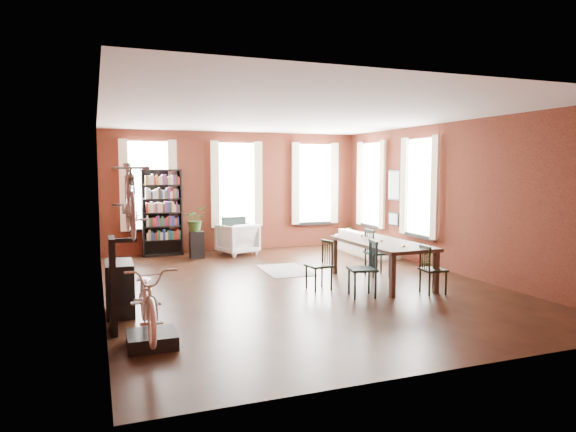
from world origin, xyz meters
name	(u,v)px	position (x,y,z in m)	size (l,w,h in m)	color
room	(298,173)	(0.25, 0.62, 2.14)	(9.00, 9.04, 3.22)	black
dining_table	(381,262)	(1.59, -0.42, 0.40)	(1.08, 2.37, 0.81)	#4E3B2F
dining_chair_a	(362,269)	(0.70, -1.27, 0.49)	(0.45, 0.45, 0.98)	#183335
dining_chair_b	(319,265)	(0.21, -0.52, 0.45)	(0.42, 0.42, 0.90)	black
dining_chair_c	(433,269)	(1.99, -1.52, 0.43)	(0.40, 0.40, 0.86)	black
dining_chair_d	(377,253)	(1.84, 0.15, 0.49)	(0.45, 0.45, 0.97)	#193936
bookshelf	(162,213)	(-2.00, 4.30, 1.10)	(1.00, 0.32, 2.20)	black
white_armchair	(237,237)	(-0.17, 3.77, 0.45)	(0.87, 0.81, 0.89)	silver
cream_sofa	(366,239)	(2.95, 2.60, 0.41)	(2.08, 0.61, 0.81)	beige
striped_rug	(285,270)	(0.25, 1.35, 0.01)	(0.94, 1.50, 0.01)	black
bike_trainer	(152,339)	(-2.98, -2.56, 0.09)	(0.60, 0.60, 0.17)	black
bike_wall_rack	(113,285)	(-3.40, -1.80, 0.65)	(0.16, 0.60, 1.30)	black
console_table	(120,288)	(-3.28, -0.90, 0.40)	(0.40, 0.80, 0.80)	black
plant_stand	(197,245)	(-1.25, 3.64, 0.33)	(0.33, 0.33, 0.66)	black
plant_by_sofa	(347,241)	(3.19, 4.11, 0.13)	(0.32, 0.57, 0.25)	#2E5522
plant_small	(427,264)	(3.37, 0.57, 0.07)	(0.20, 0.38, 0.14)	#2D5D25
bicycle_floor	(147,266)	(-3.01, -2.58, 1.02)	(0.59, 0.89, 1.70)	silver
bicycle_hung	(129,175)	(-3.15, -1.80, 2.13)	(0.47, 1.00, 1.66)	#A5A8AD
plant_on_stand	(196,222)	(-1.27, 3.66, 0.90)	(0.55, 0.62, 0.48)	#2E5321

